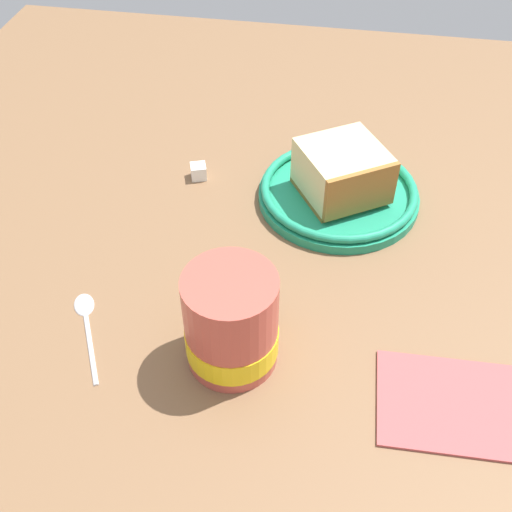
# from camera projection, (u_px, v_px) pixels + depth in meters

# --- Properties ---
(ground_plane) EXTENTS (1.12, 1.12, 0.04)m
(ground_plane) POSITION_uv_depth(u_px,v_px,m) (287.00, 263.00, 0.68)
(ground_plane) COLOR brown
(small_plate) EXTENTS (0.19, 0.19, 0.02)m
(small_plate) POSITION_uv_depth(u_px,v_px,m) (339.00, 193.00, 0.73)
(small_plate) COLOR #1E8C66
(small_plate) RESTS_ON ground_plane
(cake_slice) EXTENTS (0.12, 0.12, 0.06)m
(cake_slice) POSITION_uv_depth(u_px,v_px,m) (342.00, 172.00, 0.70)
(cake_slice) COLOR #9E662D
(cake_slice) RESTS_ON small_plate
(tea_mug) EXTENTS (0.11, 0.08, 0.10)m
(tea_mug) POSITION_uv_depth(u_px,v_px,m) (232.00, 323.00, 0.54)
(tea_mug) COLOR #BF4C3F
(tea_mug) RESTS_ON ground_plane
(teaspoon) EXTENTS (0.11, 0.06, 0.01)m
(teaspoon) POSITION_uv_depth(u_px,v_px,m) (85.00, 316.00, 0.60)
(teaspoon) COLOR silver
(teaspoon) RESTS_ON ground_plane
(folded_napkin) EXTENTS (0.10, 0.13, 0.01)m
(folded_napkin) POSITION_uv_depth(u_px,v_px,m) (449.00, 403.00, 0.53)
(folded_napkin) COLOR #B24C4C
(folded_napkin) RESTS_ON ground_plane
(sugar_cube) EXTENTS (0.02, 0.02, 0.02)m
(sugar_cube) POSITION_uv_depth(u_px,v_px,m) (199.00, 171.00, 0.76)
(sugar_cube) COLOR white
(sugar_cube) RESTS_ON ground_plane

